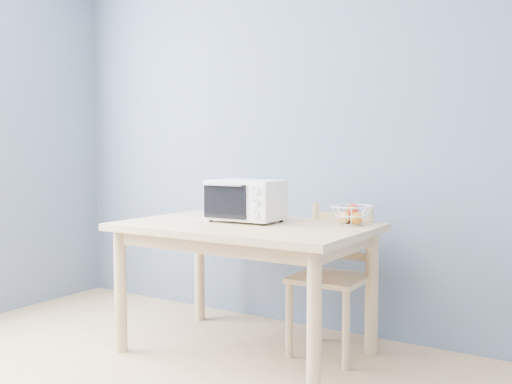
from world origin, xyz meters
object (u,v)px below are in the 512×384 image
Objects in this scene: toaster_oven at (243,200)px; dining_chair at (333,280)px; dining_table at (246,241)px; fruit_basket at (351,215)px.

toaster_oven reaches higher than dining_chair.
dining_table is at bearing -147.65° from dining_chair.
dining_chair is at bearing 169.92° from fruit_basket.
dining_chair is (-0.12, 0.02, -0.39)m from fruit_basket.
dining_chair is (0.48, 0.21, -0.46)m from toaster_oven.
dining_table is 0.55m from dining_chair.
dining_chair is at bearing 33.42° from dining_table.
dining_table is 4.55× the size of fruit_basket.
dining_table is 0.25m from toaster_oven.
dining_chair is (0.42, 0.28, -0.23)m from dining_table.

